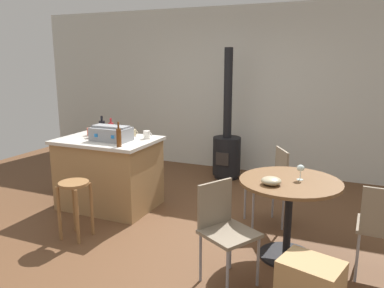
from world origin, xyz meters
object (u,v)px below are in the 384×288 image
(dining_table, at_px, (289,199))
(cup_1, at_px, (90,132))
(wooden_stool, at_px, (75,198))
(wine_glass, at_px, (301,169))
(bottle_1, at_px, (111,128))
(cup_0, at_px, (147,135))
(kitchen_island, at_px, (109,173))
(serving_bowl, at_px, (271,181))
(cup_2, at_px, (92,134))
(folding_chair_far, at_px, (271,180))
(cup_3, at_px, (133,133))
(bottle_2, at_px, (119,137))
(wood_stove, at_px, (227,147))
(folding_chair_near, at_px, (383,225))
(folding_chair_left, at_px, (224,225))
(toolbox, at_px, (111,134))
(bottle_0, at_px, (102,127))

(dining_table, distance_m, cup_1, 2.72)
(wooden_stool, distance_m, wine_glass, 2.30)
(bottle_1, bearing_deg, cup_0, -3.39)
(kitchen_island, distance_m, serving_bowl, 2.29)
(cup_2, distance_m, serving_bowl, 2.47)
(wooden_stool, xyz_separation_m, folding_chair_far, (1.81, 1.14, 0.08))
(cup_3, bearing_deg, bottle_2, -72.81)
(wood_stove, height_order, bottle_1, wood_stove)
(cup_3, bearing_deg, wine_glass, -16.69)
(kitchen_island, height_order, folding_chair_near, kitchen_island)
(bottle_2, distance_m, cup_2, 0.67)
(cup_2, distance_m, cup_3, 0.51)
(kitchen_island, bearing_deg, folding_chair_far, 7.15)
(folding_chair_left, xyz_separation_m, bottle_2, (-1.50, 0.72, 0.50))
(folding_chair_left, height_order, wine_glass, wine_glass)
(cup_2, xyz_separation_m, wine_glass, (2.61, -0.36, -0.06))
(wooden_stool, xyz_separation_m, wine_glass, (2.20, 0.51, 0.43))
(folding_chair_left, distance_m, bottle_2, 1.73)
(folding_chair_left, distance_m, serving_bowl, 0.59)
(bottle_2, height_order, serving_bowl, bottle_2)
(dining_table, bearing_deg, bottle_2, 176.68)
(cup_0, relative_size, cup_2, 0.97)
(bottle_1, relative_size, cup_2, 1.80)
(bottle_1, relative_size, cup_3, 1.90)
(wood_stove, bearing_deg, bottle_1, -126.42)
(folding_chair_far, xyz_separation_m, wine_glass, (0.39, -0.63, 0.35))
(cup_0, height_order, cup_1, cup_0)
(folding_chair_left, xyz_separation_m, toolbox, (-1.77, 0.95, 0.47))
(wood_stove, height_order, toolbox, wood_stove)
(wood_stove, distance_m, cup_2, 2.18)
(dining_table, height_order, cup_2, cup_2)
(folding_chair_far, bearing_deg, cup_1, -176.07)
(kitchen_island, height_order, dining_table, kitchen_island)
(bottle_0, xyz_separation_m, bottle_2, (0.65, -0.58, 0.02))
(folding_chair_near, relative_size, toolbox, 1.82)
(wooden_stool, relative_size, cup_1, 5.46)
(folding_chair_left, bearing_deg, kitchen_island, 151.15)
(folding_chair_far, distance_m, cup_2, 2.27)
(folding_chair_left, xyz_separation_m, bottle_0, (-2.15, 1.30, 0.48))
(kitchen_island, distance_m, folding_chair_far, 2.02)
(folding_chair_near, xyz_separation_m, bottle_2, (-2.72, 0.21, 0.49))
(dining_table, xyz_separation_m, bottle_0, (-2.58, 0.69, 0.39))
(cup_3, bearing_deg, cup_2, -144.07)
(cup_2, bearing_deg, wood_stove, 55.17)
(dining_table, xyz_separation_m, bottle_1, (-2.42, 0.66, 0.39))
(folding_chair_far, height_order, folding_chair_left, folding_chair_far)
(cup_1, bearing_deg, bottle_2, -29.58)
(bottle_0, distance_m, cup_1, 0.19)
(folding_chair_near, bearing_deg, cup_2, 171.27)
(bottle_2, xyz_separation_m, wine_glass, (2.01, -0.06, -0.12))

